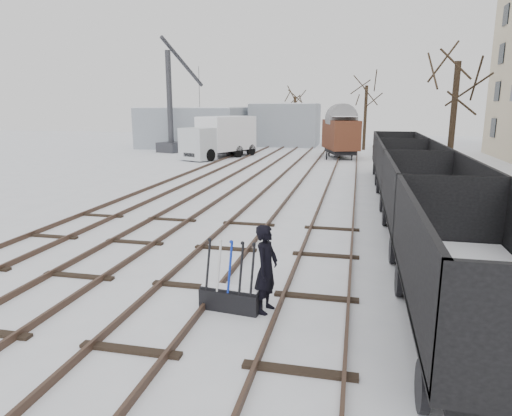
{
  "coord_description": "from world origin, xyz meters",
  "views": [
    {
      "loc": [
        3.76,
        -9.65,
        4.25
      ],
      "look_at": [
        0.81,
        3.57,
        1.2
      ],
      "focal_mm": 32.0,
      "sensor_mm": 36.0,
      "label": 1
    }
  ],
  "objects_px": {
    "freight_wagon_a": "(481,294)",
    "crane": "(172,123)",
    "lorry": "(220,137)",
    "panel_van": "(228,144)",
    "worker": "(266,269)",
    "ground_frame": "(231,297)",
    "box_van_wagon": "(341,134)"
  },
  "relations": [
    {
      "from": "lorry",
      "to": "crane",
      "type": "relative_size",
      "value": 0.76
    },
    {
      "from": "freight_wagon_a",
      "to": "lorry",
      "type": "bearing_deg",
      "value": 115.35
    },
    {
      "from": "crane",
      "to": "panel_van",
      "type": "bearing_deg",
      "value": 9.62
    },
    {
      "from": "crane",
      "to": "lorry",
      "type": "bearing_deg",
      "value": -14.07
    },
    {
      "from": "worker",
      "to": "crane",
      "type": "relative_size",
      "value": 0.18
    },
    {
      "from": "freight_wagon_a",
      "to": "crane",
      "type": "xyz_separation_m",
      "value": [
        -19.18,
        31.93,
        1.68
      ]
    },
    {
      "from": "crane",
      "to": "freight_wagon_a",
      "type": "bearing_deg",
      "value": -40.55
    },
    {
      "from": "worker",
      "to": "panel_van",
      "type": "xyz_separation_m",
      "value": [
        -9.57,
        30.44,
        -0.06
      ]
    },
    {
      "from": "lorry",
      "to": "crane",
      "type": "xyz_separation_m",
      "value": [
        -5.81,
        3.71,
        0.96
      ]
    },
    {
      "from": "box_van_wagon",
      "to": "crane",
      "type": "bearing_deg",
      "value": 156.8
    },
    {
      "from": "lorry",
      "to": "box_van_wagon",
      "type": "bearing_deg",
      "value": 35.16
    },
    {
      "from": "freight_wagon_a",
      "to": "crane",
      "type": "bearing_deg",
      "value": 121.0
    },
    {
      "from": "ground_frame",
      "to": "freight_wagon_a",
      "type": "distance_m",
      "value": 4.81
    },
    {
      "from": "ground_frame",
      "to": "crane",
      "type": "xyz_separation_m",
      "value": [
        -14.45,
        31.41,
        2.41
      ]
    },
    {
      "from": "ground_frame",
      "to": "worker",
      "type": "height_order",
      "value": "worker"
    },
    {
      "from": "ground_frame",
      "to": "freight_wagon_a",
      "type": "xyz_separation_m",
      "value": [
        4.73,
        -0.51,
        0.73
      ]
    },
    {
      "from": "freight_wagon_a",
      "to": "crane",
      "type": "distance_m",
      "value": 37.28
    },
    {
      "from": "ground_frame",
      "to": "box_van_wagon",
      "type": "bearing_deg",
      "value": 94.78
    },
    {
      "from": "ground_frame",
      "to": "freight_wagon_a",
      "type": "relative_size",
      "value": 0.23
    },
    {
      "from": "worker",
      "to": "freight_wagon_a",
      "type": "xyz_separation_m",
      "value": [
        3.98,
        -0.61,
        0.07
      ]
    },
    {
      "from": "worker",
      "to": "crane",
      "type": "bearing_deg",
      "value": 38.04
    },
    {
      "from": "ground_frame",
      "to": "panel_van",
      "type": "height_order",
      "value": "panel_van"
    },
    {
      "from": "freight_wagon_a",
      "to": "lorry",
      "type": "xyz_separation_m",
      "value": [
        -13.37,
        28.22,
        0.72
      ]
    },
    {
      "from": "ground_frame",
      "to": "lorry",
      "type": "xyz_separation_m",
      "value": [
        -8.64,
        27.71,
        1.45
      ]
    },
    {
      "from": "worker",
      "to": "lorry",
      "type": "bearing_deg",
      "value": 30.92
    },
    {
      "from": "freight_wagon_a",
      "to": "box_van_wagon",
      "type": "height_order",
      "value": "box_van_wagon"
    },
    {
      "from": "crane",
      "to": "worker",
      "type": "bearing_deg",
      "value": -45.66
    },
    {
      "from": "worker",
      "to": "panel_van",
      "type": "relative_size",
      "value": 0.46
    },
    {
      "from": "worker",
      "to": "lorry",
      "type": "relative_size",
      "value": 0.24
    },
    {
      "from": "worker",
      "to": "lorry",
      "type": "xyz_separation_m",
      "value": [
        -9.39,
        27.61,
        0.79
      ]
    },
    {
      "from": "freight_wagon_a",
      "to": "lorry",
      "type": "relative_size",
      "value": 0.84
    },
    {
      "from": "box_van_wagon",
      "to": "worker",
      "type": "bearing_deg",
      "value": -107.22
    }
  ]
}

